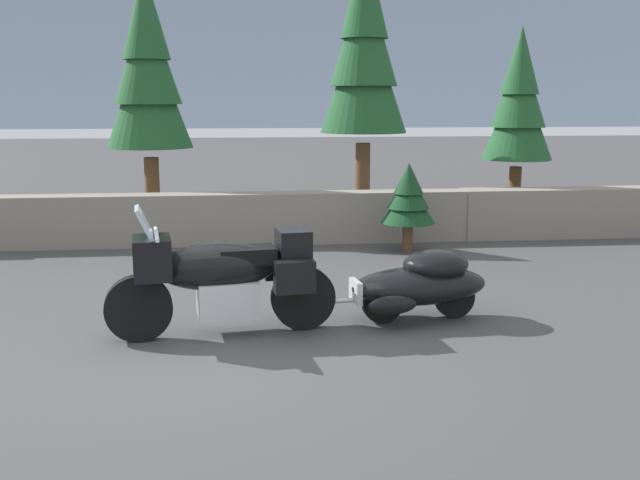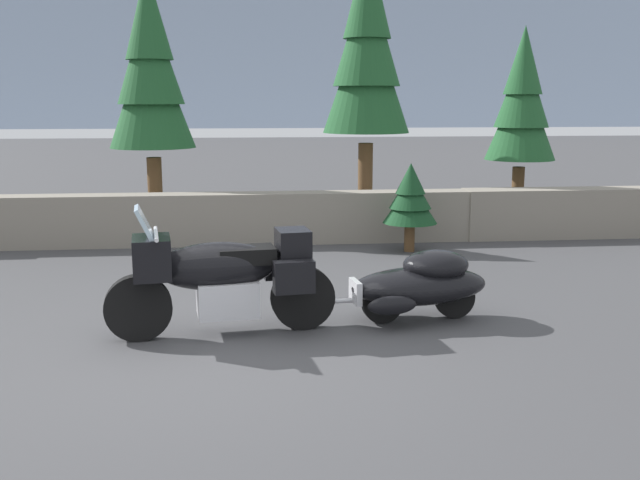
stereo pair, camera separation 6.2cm
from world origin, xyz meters
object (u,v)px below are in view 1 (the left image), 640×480
Objects in this scene: pine_tree_secondary at (519,101)px; pine_tree_far_right at (147,68)px; touring_motorcycle at (222,275)px; pine_tree_tall at (364,48)px; car_shaped_trailer at (420,283)px.

pine_tree_far_right is at bearing -177.82° from pine_tree_secondary.
touring_motorcycle is 0.44× the size of pine_tree_tall.
touring_motorcycle is 7.78m from pine_tree_tall.
touring_motorcycle is 0.62× the size of pine_tree_secondary.
pine_tree_tall is at bearing 69.30° from touring_motorcycle.
pine_tree_secondary is 6.88m from pine_tree_far_right.
touring_motorcycle is 1.04× the size of car_shaped_trailer.
touring_motorcycle is at bearing -110.70° from pine_tree_tall.
pine_tree_secondary is at bearing -7.52° from pine_tree_tall.
pine_tree_secondary is at bearing 61.16° from car_shaped_trailer.
car_shaped_trailer is 0.60× the size of pine_tree_secondary.
pine_tree_tall is 1.42× the size of pine_tree_secondary.
touring_motorcycle is 8.65m from pine_tree_secondary.
touring_motorcycle is 2.13m from car_shaped_trailer.
car_shaped_trailer is 7.19m from pine_tree_tall.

